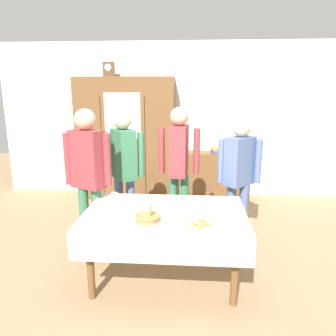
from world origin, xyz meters
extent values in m
plane|color=#997A56|center=(0.00, 0.00, 0.00)|extent=(12.00, 12.00, 0.00)
cube|color=silver|center=(0.00, 2.65, 1.35)|extent=(6.40, 0.10, 2.70)
cylinder|color=brown|center=(-0.66, -0.59, 0.35)|extent=(0.07, 0.07, 0.70)
cylinder|color=brown|center=(0.66, -0.59, 0.35)|extent=(0.07, 0.07, 0.70)
cylinder|color=brown|center=(-0.66, 0.19, 0.35)|extent=(0.07, 0.07, 0.70)
cylinder|color=brown|center=(0.66, 0.19, 0.35)|extent=(0.07, 0.07, 0.70)
cube|color=silver|center=(0.00, -0.20, 0.72)|extent=(1.60, 1.06, 0.03)
cube|color=silver|center=(0.00, -0.73, 0.58)|extent=(1.60, 0.01, 0.24)
cube|color=brown|center=(-0.90, 2.35, 1.05)|extent=(1.68, 0.45, 2.10)
cube|color=silver|center=(-0.90, 2.13, 1.47)|extent=(0.60, 0.01, 0.76)
cube|color=black|center=(-1.27, 2.13, 0.95)|extent=(0.01, 0.01, 1.68)
cube|color=black|center=(-0.53, 2.13, 0.95)|extent=(0.01, 0.01, 1.68)
cube|color=brown|center=(-1.15, 2.35, 2.22)|extent=(0.18, 0.10, 0.24)
cylinder|color=white|center=(-1.15, 2.30, 2.25)|extent=(0.11, 0.01, 0.11)
cube|color=black|center=(-1.15, 2.30, 2.27)|extent=(0.00, 0.00, 0.04)
cube|color=black|center=(-1.13, 2.30, 2.25)|extent=(0.05, 0.00, 0.00)
cube|color=brown|center=(0.67, 2.41, 0.41)|extent=(1.17, 0.35, 0.82)
cube|color=#2D5184|center=(0.67, 2.41, 0.84)|extent=(0.15, 0.22, 0.03)
cube|color=#664C7A|center=(0.67, 2.41, 0.87)|extent=(0.18, 0.23, 0.03)
cube|color=#B29333|center=(0.67, 2.41, 0.90)|extent=(0.17, 0.20, 0.03)
cylinder|color=white|center=(-0.60, 0.16, 0.74)|extent=(0.13, 0.13, 0.01)
cylinder|color=white|center=(-0.60, 0.16, 0.77)|extent=(0.08, 0.08, 0.05)
torus|color=white|center=(-0.56, 0.16, 0.77)|extent=(0.04, 0.01, 0.04)
cylinder|color=#47230F|center=(-0.60, 0.16, 0.79)|extent=(0.06, 0.06, 0.01)
cylinder|color=white|center=(0.60, -0.57, 0.74)|extent=(0.13, 0.13, 0.01)
cylinder|color=white|center=(0.60, -0.57, 0.77)|extent=(0.08, 0.08, 0.05)
torus|color=white|center=(0.64, -0.57, 0.77)|extent=(0.04, 0.01, 0.04)
cylinder|color=white|center=(-0.26, 0.07, 0.74)|extent=(0.13, 0.13, 0.01)
cylinder|color=white|center=(-0.26, 0.07, 0.77)|extent=(0.08, 0.08, 0.05)
torus|color=white|center=(-0.22, 0.07, 0.77)|extent=(0.04, 0.01, 0.04)
cylinder|color=#47230F|center=(-0.26, 0.07, 0.79)|extent=(0.06, 0.06, 0.01)
cylinder|color=silver|center=(-0.47, 0.04, 0.74)|extent=(0.13, 0.13, 0.01)
cylinder|color=silver|center=(-0.47, 0.04, 0.77)|extent=(0.08, 0.08, 0.05)
torus|color=silver|center=(-0.43, 0.04, 0.77)|extent=(0.04, 0.01, 0.04)
cylinder|color=#47230F|center=(-0.47, 0.04, 0.79)|extent=(0.06, 0.06, 0.01)
cylinder|color=white|center=(0.56, -0.21, 0.74)|extent=(0.13, 0.13, 0.01)
cylinder|color=white|center=(0.56, -0.21, 0.77)|extent=(0.08, 0.08, 0.05)
torus|color=white|center=(0.60, -0.21, 0.77)|extent=(0.04, 0.01, 0.04)
cylinder|color=#47230F|center=(0.56, -0.21, 0.79)|extent=(0.06, 0.06, 0.01)
cylinder|color=#9E7542|center=(-0.14, -0.44, 0.76)|extent=(0.22, 0.22, 0.05)
torus|color=#9E7542|center=(-0.14, -0.44, 0.78)|extent=(0.24, 0.24, 0.02)
cylinder|color=tan|center=(-0.12, -0.46, 0.83)|extent=(0.03, 0.04, 0.12)
cylinder|color=tan|center=(-0.11, -0.44, 0.83)|extent=(0.03, 0.04, 0.12)
cylinder|color=tan|center=(-0.12, -0.43, 0.83)|extent=(0.03, 0.02, 0.12)
cylinder|color=white|center=(0.34, -0.53, 0.74)|extent=(0.28, 0.28, 0.01)
ellipsoid|color=#BC7F3D|center=(0.40, -0.52, 0.76)|extent=(0.07, 0.05, 0.04)
ellipsoid|color=#BC7F3D|center=(0.35, -0.47, 0.76)|extent=(0.07, 0.05, 0.04)
ellipsoid|color=#BC7F3D|center=(0.28, -0.54, 0.76)|extent=(0.07, 0.05, 0.04)
ellipsoid|color=#BC7F3D|center=(0.34, -0.58, 0.76)|extent=(0.07, 0.05, 0.04)
cube|color=silver|center=(0.14, -0.30, 0.74)|extent=(0.10, 0.01, 0.00)
ellipsoid|color=silver|center=(0.20, -0.30, 0.74)|extent=(0.03, 0.02, 0.01)
cube|color=silver|center=(0.03, -0.02, 0.74)|extent=(0.10, 0.01, 0.00)
ellipsoid|color=silver|center=(0.09, -0.02, 0.74)|extent=(0.03, 0.02, 0.01)
cylinder|color=#33704C|center=(0.02, 0.79, 0.42)|extent=(0.11, 0.11, 0.84)
cylinder|color=#33704C|center=(0.17, 0.79, 0.42)|extent=(0.11, 0.11, 0.84)
cube|color=#933338|center=(0.09, 0.79, 1.16)|extent=(0.23, 0.38, 0.63)
sphere|color=tan|center=(0.09, 0.79, 1.59)|extent=(0.23, 0.23, 0.23)
cylinder|color=#933338|center=(-0.13, 0.79, 1.16)|extent=(0.08, 0.08, 0.57)
cylinder|color=#933338|center=(0.31, 0.79, 1.16)|extent=(0.08, 0.08, 0.57)
cylinder|color=slate|center=(0.75, 0.64, 0.39)|extent=(0.11, 0.11, 0.78)
cylinder|color=slate|center=(0.90, 0.64, 0.39)|extent=(0.11, 0.11, 0.78)
cube|color=slate|center=(0.83, 0.64, 1.08)|extent=(0.40, 0.40, 0.59)
sphere|color=#DBB293|center=(0.83, 0.64, 1.47)|extent=(0.21, 0.21, 0.21)
cylinder|color=slate|center=(0.61, 0.64, 1.08)|extent=(0.08, 0.08, 0.53)
cylinder|color=slate|center=(1.05, 0.64, 1.08)|extent=(0.08, 0.08, 0.53)
cylinder|color=#33704C|center=(-0.96, 0.18, 0.43)|extent=(0.11, 0.11, 0.85)
cylinder|color=#33704C|center=(-0.81, 0.18, 0.43)|extent=(0.11, 0.11, 0.85)
cube|color=#933338|center=(-0.89, 0.18, 1.17)|extent=(0.41, 0.33, 0.64)
sphere|color=tan|center=(-0.89, 0.18, 1.61)|extent=(0.23, 0.23, 0.23)
cylinder|color=#933338|center=(-1.11, 0.18, 1.17)|extent=(0.08, 0.08, 0.57)
cylinder|color=#933338|center=(-0.67, 0.18, 1.17)|extent=(0.08, 0.08, 0.57)
cylinder|color=slate|center=(-0.66, 0.67, 0.41)|extent=(0.11, 0.11, 0.82)
cylinder|color=slate|center=(-0.51, 0.67, 0.41)|extent=(0.11, 0.11, 0.82)
cube|color=#33704C|center=(-0.59, 0.67, 1.13)|extent=(0.37, 0.41, 0.62)
sphere|color=#DBB293|center=(-0.59, 0.67, 1.55)|extent=(0.22, 0.22, 0.22)
cylinder|color=#33704C|center=(-0.81, 0.67, 1.13)|extent=(0.08, 0.08, 0.55)
cylinder|color=#33704C|center=(-0.37, 0.67, 1.13)|extent=(0.08, 0.08, 0.55)
camera|label=1|loc=(0.26, -3.24, 1.95)|focal=34.98mm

